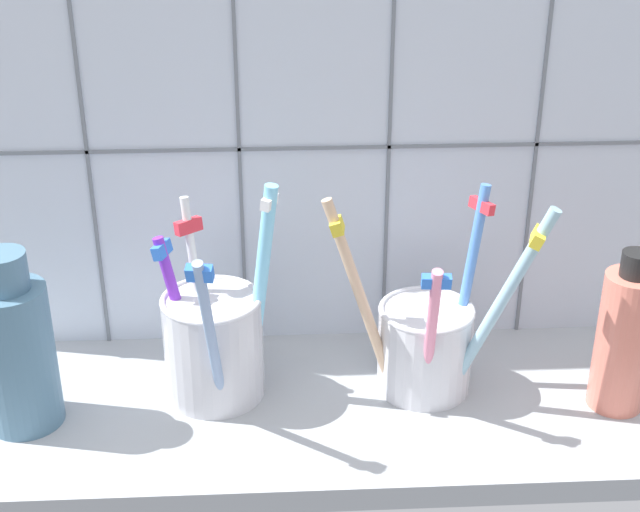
% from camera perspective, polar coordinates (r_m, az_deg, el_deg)
% --- Properties ---
extents(counter_slab, '(0.64, 0.22, 0.02)m').
position_cam_1_polar(counter_slab, '(0.76, 0.08, -9.87)').
color(counter_slab, '#9EA3A8').
rests_on(counter_slab, ground).
extents(tile_wall_back, '(0.64, 0.02, 0.45)m').
position_cam_1_polar(tile_wall_back, '(0.77, -0.40, 8.55)').
color(tile_wall_back, silver).
rests_on(tile_wall_back, ground).
extents(toothbrush_cup_left, '(0.10, 0.13, 0.19)m').
position_cam_1_polar(toothbrush_cup_left, '(0.75, -6.73, -5.37)').
color(toothbrush_cup_left, silver).
rests_on(toothbrush_cup_left, counter_slab).
extents(toothbrush_cup_right, '(0.18, 0.11, 0.18)m').
position_cam_1_polar(toothbrush_cup_right, '(0.75, 6.79, -5.40)').
color(toothbrush_cup_right, silver).
rests_on(toothbrush_cup_right, counter_slab).
extents(ceramic_vase, '(0.06, 0.06, 0.15)m').
position_cam_1_polar(ceramic_vase, '(0.74, -18.73, -5.65)').
color(ceramic_vase, slate).
rests_on(ceramic_vase, counter_slab).
extents(soap_bottle, '(0.04, 0.04, 0.14)m').
position_cam_1_polar(soap_bottle, '(0.76, 18.76, -4.97)').
color(soap_bottle, '#DE7864').
rests_on(soap_bottle, counter_slab).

